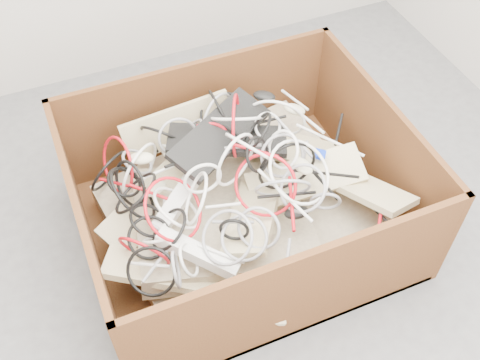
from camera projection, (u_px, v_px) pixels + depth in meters
name	position (u px, v px, depth m)	size (l,w,h in m)	color
ground	(267.00, 270.00, 2.32)	(3.00, 3.00, 0.00)	#504F52
cardboard_box	(238.00, 211.00, 2.35)	(1.25, 1.04, 0.53)	#401E10
keyboard_pile	(241.00, 184.00, 2.24)	(1.19, 0.92, 0.38)	beige
mice_scatter	(240.00, 167.00, 2.20)	(0.79, 0.70, 0.18)	beige
power_strip_left	(182.00, 194.00, 2.13)	(0.33, 0.06, 0.04)	silver
power_strip_right	(198.00, 253.00, 1.98)	(0.30, 0.06, 0.04)	silver
vga_plug	(320.00, 154.00, 2.25)	(0.04, 0.04, 0.02)	#0C2ABC
cable_tangle	(211.00, 172.00, 2.14)	(1.09, 0.90, 0.50)	black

